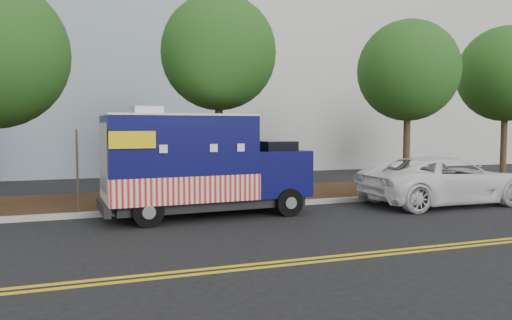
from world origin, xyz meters
name	(u,v)px	position (x,y,z in m)	size (l,w,h in m)	color
ground	(267,216)	(0.00, 0.00, 0.00)	(120.00, 120.00, 0.00)	black
curb	(250,205)	(0.00, 1.40, 0.07)	(120.00, 0.18, 0.15)	#9E9E99
mulch_strip	(230,196)	(0.00, 3.50, 0.07)	(120.00, 4.00, 0.15)	black
centerline_near	(349,255)	(0.00, -4.45, 0.01)	(120.00, 0.10, 0.01)	gold
centerline_far	(356,258)	(0.00, -4.70, 0.01)	(120.00, 0.10, 0.01)	gold
tree_b	(219,53)	(-0.46, 3.23, 4.88)	(3.80, 3.80, 6.80)	#38281C
tree_c	(408,71)	(6.84, 3.03, 4.54)	(3.78, 3.78, 6.45)	#38281C
tree_d	(506,74)	(12.35, 3.75, 4.68)	(4.03, 4.03, 6.71)	#38281C
sign_post	(77,173)	(-4.93, 1.57, 1.20)	(0.06, 0.06, 2.40)	#473828
food_truck	(197,167)	(-1.84, 0.57, 1.36)	(5.80, 2.43, 3.00)	black
white_car	(445,180)	(6.07, 0.00, 0.77)	(2.54, 5.52, 1.53)	white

